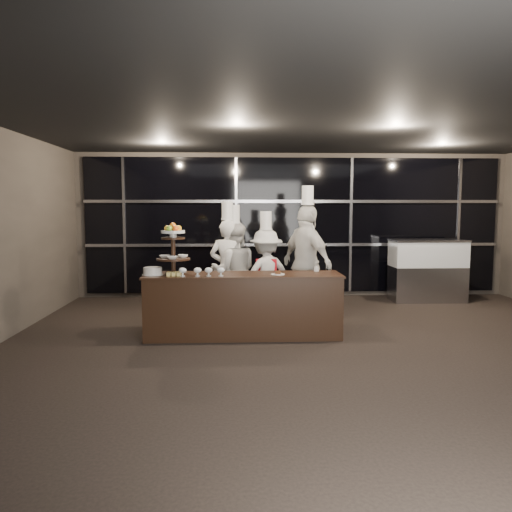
{
  "coord_description": "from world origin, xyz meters",
  "views": [
    {
      "loc": [
        -1.25,
        -5.44,
        1.88
      ],
      "look_at": [
        -0.92,
        2.01,
        1.15
      ],
      "focal_mm": 35.0,
      "sensor_mm": 36.0,
      "label": 1
    }
  ],
  "objects_px": {
    "layer_cake": "(153,271)",
    "chef_d": "(307,263)",
    "display_case": "(427,267)",
    "chef_c": "(266,274)",
    "buffet_counter": "(243,305)",
    "display_stand": "(173,245)",
    "chef_a": "(228,268)",
    "chef_b": "(234,270)"
  },
  "relations": [
    {
      "from": "buffet_counter",
      "to": "display_stand",
      "type": "distance_m",
      "value": 1.33
    },
    {
      "from": "chef_b",
      "to": "display_stand",
      "type": "bearing_deg",
      "value": -126.44
    },
    {
      "from": "layer_cake",
      "to": "chef_b",
      "type": "relative_size",
      "value": 0.16
    },
    {
      "from": "display_case",
      "to": "chef_d",
      "type": "height_order",
      "value": "chef_d"
    },
    {
      "from": "display_stand",
      "to": "chef_d",
      "type": "xyz_separation_m",
      "value": [
        2.06,
        0.89,
        -0.36
      ]
    },
    {
      "from": "display_stand",
      "to": "chef_a",
      "type": "bearing_deg",
      "value": 56.7
    },
    {
      "from": "layer_cake",
      "to": "chef_d",
      "type": "distance_m",
      "value": 2.53
    },
    {
      "from": "display_case",
      "to": "chef_b",
      "type": "distance_m",
      "value": 4.12
    },
    {
      "from": "layer_cake",
      "to": "chef_d",
      "type": "relative_size",
      "value": 0.13
    },
    {
      "from": "layer_cake",
      "to": "chef_c",
      "type": "distance_m",
      "value": 2.01
    },
    {
      "from": "chef_c",
      "to": "display_stand",
      "type": "bearing_deg",
      "value": -143.65
    },
    {
      "from": "chef_a",
      "to": "chef_d",
      "type": "height_order",
      "value": "chef_d"
    },
    {
      "from": "buffet_counter",
      "to": "chef_a",
      "type": "distance_m",
      "value": 1.25
    },
    {
      "from": "layer_cake",
      "to": "display_case",
      "type": "relative_size",
      "value": 0.21
    },
    {
      "from": "buffet_counter",
      "to": "chef_a",
      "type": "height_order",
      "value": "chef_a"
    },
    {
      "from": "layer_cake",
      "to": "display_case",
      "type": "distance_m",
      "value": 5.69
    },
    {
      "from": "display_case",
      "to": "chef_c",
      "type": "distance_m",
      "value": 3.69
    },
    {
      "from": "display_stand",
      "to": "chef_a",
      "type": "distance_m",
      "value": 1.47
    },
    {
      "from": "display_stand",
      "to": "chef_d",
      "type": "bearing_deg",
      "value": 23.4
    },
    {
      "from": "chef_a",
      "to": "chef_c",
      "type": "xyz_separation_m",
      "value": [
        0.63,
        -0.13,
        -0.1
      ]
    },
    {
      "from": "chef_a",
      "to": "display_case",
      "type": "bearing_deg",
      "value": 19.78
    },
    {
      "from": "chef_a",
      "to": "chef_c",
      "type": "distance_m",
      "value": 0.65
    },
    {
      "from": "display_stand",
      "to": "chef_a",
      "type": "xyz_separation_m",
      "value": [
        0.76,
        1.16,
        -0.47
      ]
    },
    {
      "from": "display_stand",
      "to": "chef_b",
      "type": "relative_size",
      "value": 0.39
    },
    {
      "from": "display_case",
      "to": "chef_a",
      "type": "height_order",
      "value": "chef_a"
    },
    {
      "from": "display_case",
      "to": "chef_a",
      "type": "bearing_deg",
      "value": -160.22
    },
    {
      "from": "buffet_counter",
      "to": "chef_b",
      "type": "relative_size",
      "value": 1.48
    },
    {
      "from": "chef_c",
      "to": "chef_d",
      "type": "relative_size",
      "value": 0.82
    },
    {
      "from": "display_stand",
      "to": "chef_a",
      "type": "relative_size",
      "value": 0.38
    },
    {
      "from": "chef_a",
      "to": "chef_b",
      "type": "relative_size",
      "value": 1.03
    },
    {
      "from": "chef_a",
      "to": "layer_cake",
      "type": "bearing_deg",
      "value": -131.01
    },
    {
      "from": "buffet_counter",
      "to": "chef_c",
      "type": "distance_m",
      "value": 1.14
    },
    {
      "from": "buffet_counter",
      "to": "display_stand",
      "type": "relative_size",
      "value": 3.81
    },
    {
      "from": "buffet_counter",
      "to": "chef_c",
      "type": "bearing_deg",
      "value": 68.94
    },
    {
      "from": "chef_d",
      "to": "buffet_counter",
      "type": "bearing_deg",
      "value": -139.94
    },
    {
      "from": "buffet_counter",
      "to": "chef_a",
      "type": "relative_size",
      "value": 1.44
    },
    {
      "from": "display_case",
      "to": "chef_a",
      "type": "relative_size",
      "value": 0.74
    },
    {
      "from": "chef_d",
      "to": "display_case",
      "type": "bearing_deg",
      "value": 32.39
    },
    {
      "from": "buffet_counter",
      "to": "chef_c",
      "type": "xyz_separation_m",
      "value": [
        0.4,
        1.03,
        0.3
      ]
    },
    {
      "from": "chef_c",
      "to": "chef_d",
      "type": "distance_m",
      "value": 0.71
    },
    {
      "from": "buffet_counter",
      "to": "chef_a",
      "type": "bearing_deg",
      "value": 101.56
    },
    {
      "from": "display_case",
      "to": "chef_d",
      "type": "relative_size",
      "value": 0.65
    }
  ]
}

